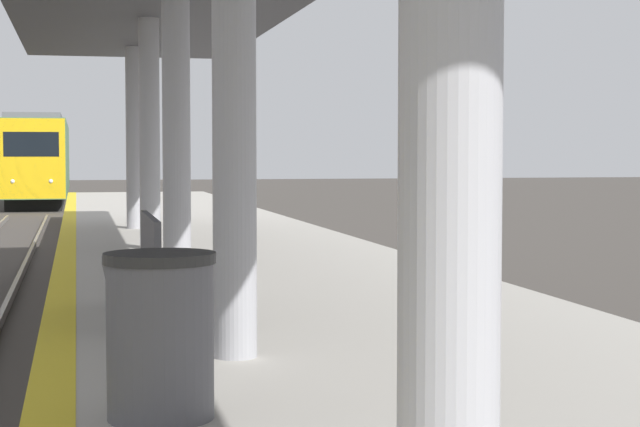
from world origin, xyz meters
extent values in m
cube|color=black|center=(0.00, 54.48, 0.28)|extent=(2.38, 18.04, 0.55)
cube|color=#477247|center=(0.00, 54.48, 2.26)|extent=(2.80, 20.04, 3.42)
cube|color=gold|center=(0.00, 44.54, 2.26)|extent=(2.75, 0.16, 3.35)
cube|color=black|center=(0.00, 44.48, 2.86)|extent=(2.24, 0.06, 1.03)
cube|color=#59595E|center=(0.00, 54.48, 4.09)|extent=(2.38, 19.04, 0.24)
sphere|color=white|center=(-0.77, 44.48, 1.32)|extent=(0.18, 0.18, 0.18)
sphere|color=white|center=(0.77, 44.48, 1.32)|extent=(0.18, 0.18, 0.18)
cylinder|color=#99999E|center=(2.93, 1.56, 2.78)|extent=(0.32, 0.32, 3.57)
cylinder|color=#99999E|center=(2.93, 6.12, 2.78)|extent=(0.32, 0.32, 3.57)
cylinder|color=#99999E|center=(2.93, 10.68, 2.78)|extent=(0.32, 0.32, 3.57)
cylinder|color=#99999E|center=(2.93, 15.24, 2.78)|extent=(0.32, 0.32, 3.57)
cylinder|color=#99999E|center=(2.93, 19.80, 2.78)|extent=(0.32, 0.32, 3.57)
cylinder|color=#4C4C51|center=(2.27, 4.42, 1.43)|extent=(0.60, 0.60, 0.87)
cylinder|color=#262626|center=(2.27, 4.42, 1.90)|extent=(0.63, 0.63, 0.06)
cube|color=#4C4C51|center=(2.27, 8.16, 1.44)|extent=(0.44, 1.87, 0.08)
cube|color=#4C4C51|center=(2.46, 8.16, 1.70)|extent=(0.06, 1.87, 0.44)
cube|color=#262628|center=(2.27, 7.41, 1.20)|extent=(0.35, 0.08, 0.40)
cube|color=#262628|center=(2.27, 8.91, 1.20)|extent=(0.35, 0.08, 0.40)
camera|label=1|loc=(1.82, -1.53, 2.48)|focal=60.00mm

